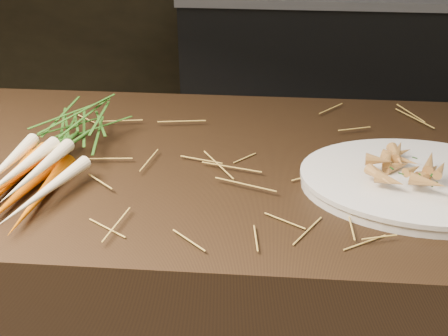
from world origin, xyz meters
name	(u,v)px	position (x,y,z in m)	size (l,w,h in m)	color
main_counter	(326,321)	(0.00, 0.30, 0.45)	(2.40, 0.70, 0.90)	black
back_counter	(354,67)	(0.30, 2.18, 0.42)	(1.82, 0.62, 0.84)	black
straw_bedding	(347,163)	(0.00, 0.30, 0.91)	(1.40, 0.60, 0.02)	#B08B3B
root_veg_bunch	(56,147)	(-0.60, 0.26, 0.94)	(0.21, 0.48, 0.09)	#CF5D02
serving_platter	(421,185)	(0.13, 0.22, 0.91)	(0.46, 0.31, 0.02)	white
roasted_veg_heap	(425,168)	(0.13, 0.22, 0.95)	(0.23, 0.16, 0.05)	#AB6F33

